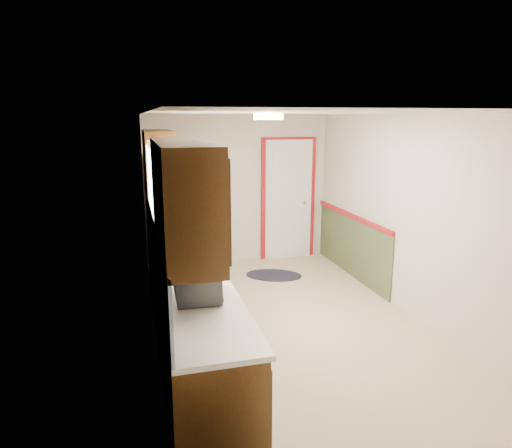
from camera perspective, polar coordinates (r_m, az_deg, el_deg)
room_shell at (r=5.11m, az=4.07°, el=0.11°), size 3.20×5.20×2.52m
kitchen_run at (r=4.68m, az=-9.32°, el=-6.23°), size 0.63×4.00×2.20m
back_wall_trim at (r=7.54m, az=5.67°, el=1.92°), size 1.12×2.30×2.08m
ceiling_fixture at (r=4.69m, az=1.57°, el=13.27°), size 0.30×0.30×0.06m
microwave at (r=3.71m, az=-7.41°, el=-6.38°), size 0.30×0.53×0.36m
refrigerator at (r=6.92m, az=-9.62°, el=1.05°), size 0.79×0.78×1.84m
rug at (r=7.00m, az=2.24°, el=-6.40°), size 1.00×0.85×0.01m
cooktop at (r=6.27m, az=-10.58°, el=0.03°), size 0.52×0.62×0.02m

